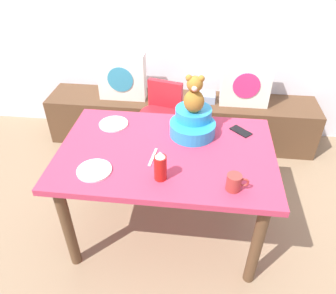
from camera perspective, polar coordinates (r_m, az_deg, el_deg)
name	(u,v)px	position (r m, az deg, el deg)	size (l,w,h in m)	color
ground_plane	(166,228)	(2.52, -0.27, -14.09)	(8.00, 8.00, 0.00)	#8C7256
back_wall	(186,0)	(3.12, 3.15, 24.51)	(4.40, 0.10, 2.60)	silver
window_bench	(180,120)	(3.27, 2.20, 4.80)	(2.60, 0.44, 0.46)	brown
pillow_floral_left	(122,76)	(3.12, -8.12, 12.22)	(0.44, 0.15, 0.44)	white
pillow_floral_right	(246,83)	(3.05, 13.57, 11.00)	(0.44, 0.15, 0.44)	white
book_stack	(205,97)	(3.13, 6.46, 8.71)	(0.20, 0.14, 0.08)	#8DA8CA
dining_table	(166,163)	(2.07, -0.32, -2.84)	(1.34, 0.87, 0.74)	#B73351
highchair	(160,117)	(2.76, -1.39, 5.38)	(0.40, 0.50, 0.79)	red
infant_seat_teal	(193,123)	(2.13, 4.39, 4.18)	(0.30, 0.33, 0.16)	#268ECD
teddy_bear	(194,95)	(2.03, 4.65, 9.10)	(0.13, 0.12, 0.25)	olive
ketchup_bottle	(161,166)	(1.75, -1.20, -3.40)	(0.07, 0.07, 0.18)	red
coffee_mug	(234,182)	(1.74, 11.62, -6.11)	(0.12, 0.08, 0.09)	#9E332D
dinner_plate_near	(114,124)	(2.27, -9.57, 4.04)	(0.20, 0.20, 0.01)	white
dinner_plate_far	(94,170)	(1.89, -12.89, -4.04)	(0.20, 0.20, 0.01)	white
cell_phone	(241,131)	(2.22, 12.72, 2.72)	(0.07, 0.14, 0.01)	black
table_fork	(153,157)	(1.94, -2.68, -1.77)	(0.02, 0.17, 0.01)	silver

